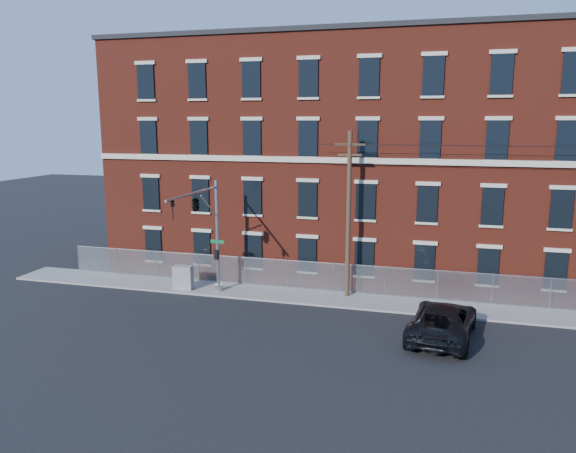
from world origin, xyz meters
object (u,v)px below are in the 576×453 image
Objects in this scene: pickup_truck at (442,321)px; utility_cabinet at (183,277)px; traffic_signal_mast at (201,214)px; utility_pole_near at (349,212)px.

utility_cabinet is at bearing -5.02° from pickup_truck.
pickup_truck is at bearing -17.02° from utility_cabinet.
traffic_signal_mast is 8.70m from utility_pole_near.
traffic_signal_mast is 1.12× the size of pickup_truck.
utility_pole_near is 1.59× the size of pickup_truck.
utility_cabinet is (-10.29, -1.40, -4.46)m from utility_pole_near.
utility_pole_near is 8.77m from pickup_truck.
utility_pole_near reaches higher than traffic_signal_mast.
utility_pole_near is at bearing 23.14° from traffic_signal_mast.
pickup_truck is at bearing -41.92° from utility_pole_near.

